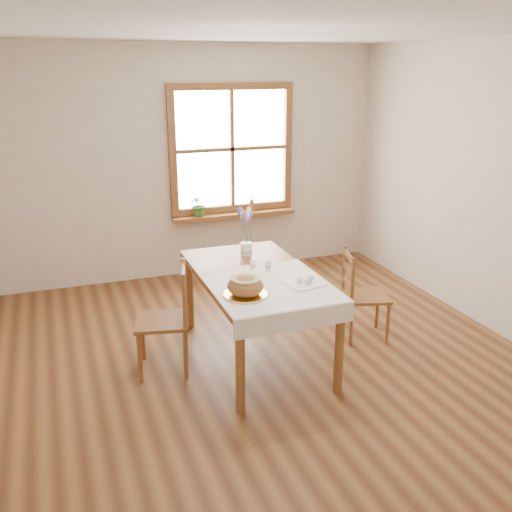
{
  "coord_description": "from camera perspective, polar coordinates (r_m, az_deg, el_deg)",
  "views": [
    {
      "loc": [
        -1.5,
        -3.79,
        2.37
      ],
      "look_at": [
        0.0,
        0.3,
        0.9
      ],
      "focal_mm": 40.0,
      "sensor_mm": 36.0,
      "label": 1
    }
  ],
  "objects": [
    {
      "name": "eggs",
      "position": [
        4.4,
        4.91,
        -2.41
      ],
      "size": [
        0.25,
        0.24,
        0.05
      ],
      "primitive_type": null,
      "rotation": [
        0.0,
        0.0,
        0.23
      ],
      "color": "silver",
      "rests_on": "egg_napkin"
    },
    {
      "name": "dining_table",
      "position": [
        4.68,
        0.0,
        -2.73
      ],
      "size": [
        0.9,
        1.6,
        0.75
      ],
      "color": "#98612F",
      "rests_on": "ground"
    },
    {
      "name": "table_linen",
      "position": [
        4.39,
        1.37,
        -2.99
      ],
      "size": [
        0.91,
        0.99,
        0.01
      ],
      "primitive_type": "cube",
      "color": "white",
      "rests_on": "dining_table"
    },
    {
      "name": "bread_plate",
      "position": [
        4.18,
        -1.06,
        -3.9
      ],
      "size": [
        0.4,
        0.4,
        0.02
      ],
      "primitive_type": "cylinder",
      "rotation": [
        0.0,
        0.0,
        -0.35
      ],
      "color": "white",
      "rests_on": "table_linen"
    },
    {
      "name": "bread_loaf",
      "position": [
        4.15,
        -1.06,
        -2.85
      ],
      "size": [
        0.27,
        0.27,
        0.15
      ],
      "primitive_type": "ellipsoid",
      "color": "#AD6F3D",
      "rests_on": "bread_plate"
    },
    {
      "name": "amber_bottle",
      "position": [
        6.77,
        -0.44,
        5.13
      ],
      "size": [
        0.07,
        0.07,
        0.15
      ],
      "primitive_type": "cylinder",
      "rotation": [
        0.0,
        0.0,
        -0.31
      ],
      "color": "#AB641F",
      "rests_on": "window_sill"
    },
    {
      "name": "pepper_shaker",
      "position": [
        4.67,
        1.21,
        -0.94
      ],
      "size": [
        0.06,
        0.06,
        0.09
      ],
      "primitive_type": "cylinder",
      "rotation": [
        0.0,
        0.0,
        0.23
      ],
      "color": "white",
      "rests_on": "table_linen"
    },
    {
      "name": "ground",
      "position": [
        4.72,
        1.28,
        -11.52
      ],
      "size": [
        5.0,
        5.0,
        0.0
      ],
      "primitive_type": "plane",
      "color": "brown",
      "rests_on": "ground"
    },
    {
      "name": "chair_right",
      "position": [
        5.22,
        10.96,
        -3.8
      ],
      "size": [
        0.49,
        0.48,
        0.82
      ],
      "primitive_type": null,
      "rotation": [
        0.0,
        0.0,
        1.3
      ],
      "color": "#98612F",
      "rests_on": "ground"
    },
    {
      "name": "potted_plant",
      "position": [
        6.58,
        -5.7,
        4.9
      ],
      "size": [
        0.3,
        0.32,
        0.21
      ],
      "primitive_type": "imported",
      "rotation": [
        0.0,
        0.0,
        0.25
      ],
      "color": "#356829",
      "rests_on": "window_sill"
    },
    {
      "name": "window_sill",
      "position": [
        6.72,
        -2.18,
        4.15
      ],
      "size": [
        1.46,
        0.2,
        0.05
      ],
      "color": "#98612F",
      "rests_on": "ground"
    },
    {
      "name": "salt_shaker",
      "position": [
        4.7,
        -0.32,
        -0.84
      ],
      "size": [
        0.05,
        0.05,
        0.09
      ],
      "primitive_type": "cylinder",
      "rotation": [
        0.0,
        0.0,
        -0.16
      ],
      "color": "white",
      "rests_on": "table_linen"
    },
    {
      "name": "lavender_bouquet",
      "position": [
        5.0,
        -0.99,
        3.08
      ],
      "size": [
        0.18,
        0.18,
        0.34
      ],
      "primitive_type": null,
      "color": "#745596",
      "rests_on": "flower_vase"
    },
    {
      "name": "window",
      "position": [
        6.64,
        -2.45,
        10.65
      ],
      "size": [
        1.46,
        0.08,
        1.46
      ],
      "color": "#98612F",
      "rests_on": "ground"
    },
    {
      "name": "room_walls",
      "position": [
        4.13,
        1.45,
        9.39
      ],
      "size": [
        4.6,
        5.1,
        2.65
      ],
      "color": "beige",
      "rests_on": "ground"
    },
    {
      "name": "chair_left",
      "position": [
        4.62,
        -9.41,
        -6.26
      ],
      "size": [
        0.52,
        0.5,
        0.89
      ],
      "primitive_type": null,
      "rotation": [
        0.0,
        0.0,
        -1.8
      ],
      "color": "#98612F",
      "rests_on": "ground"
    },
    {
      "name": "egg_napkin",
      "position": [
        4.41,
        4.9,
        -2.77
      ],
      "size": [
        0.32,
        0.29,
        0.01
      ],
      "primitive_type": "cube",
      "rotation": [
        0.0,
        0.0,
        0.23
      ],
      "color": "white",
      "rests_on": "table_linen"
    },
    {
      "name": "flower_vase",
      "position": [
        5.06,
        -0.97,
        0.63
      ],
      "size": [
        0.13,
        0.13,
        0.11
      ],
      "primitive_type": "cylinder",
      "rotation": [
        0.0,
        0.0,
        0.27
      ],
      "color": "white",
      "rests_on": "dining_table"
    }
  ]
}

